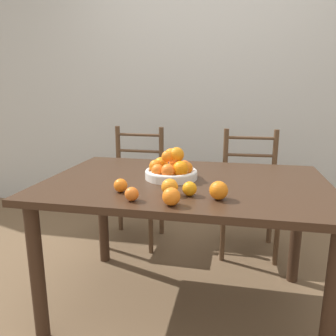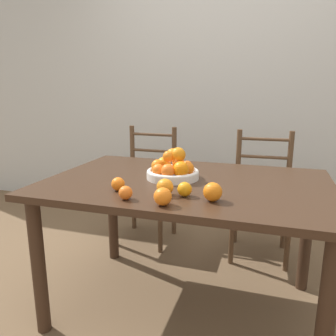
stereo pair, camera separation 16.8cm
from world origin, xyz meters
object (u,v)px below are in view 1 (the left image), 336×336
(orange_loose_1, at_px, (121,185))
(orange_loose_4, at_px, (132,194))
(orange_loose_5, at_px, (190,189))
(orange_loose_3, at_px, (172,197))
(fruit_bowl, at_px, (171,169))
(orange_loose_2, at_px, (170,187))
(orange_loose_0, at_px, (219,190))
(chair_right, at_px, (249,194))
(chair_left, at_px, (135,187))

(orange_loose_1, xyz_separation_m, orange_loose_4, (0.09, -0.11, -0.00))
(orange_loose_1, distance_m, orange_loose_5, 0.32)
(orange_loose_3, bearing_deg, orange_loose_1, 154.13)
(fruit_bowl, xyz_separation_m, orange_loose_2, (0.05, -0.29, -0.01))
(orange_loose_1, bearing_deg, orange_loose_3, -25.87)
(orange_loose_3, height_order, orange_loose_5, orange_loose_3)
(orange_loose_5, bearing_deg, orange_loose_0, -11.27)
(orange_loose_0, bearing_deg, orange_loose_2, 175.97)
(orange_loose_2, bearing_deg, fruit_bowl, 99.77)
(fruit_bowl, height_order, orange_loose_5, fruit_bowl)
(fruit_bowl, relative_size, orange_loose_3, 3.70)
(fruit_bowl, distance_m, orange_loose_5, 0.31)
(fruit_bowl, bearing_deg, orange_loose_2, -80.23)
(orange_loose_1, xyz_separation_m, chair_right, (0.64, 1.08, -0.34))
(fruit_bowl, xyz_separation_m, orange_loose_5, (0.14, -0.28, -0.02))
(orange_loose_1, height_order, orange_loose_2, orange_loose_2)
(orange_loose_1, distance_m, orange_loose_2, 0.23)
(orange_loose_1, relative_size, orange_loose_3, 0.85)
(orange_loose_1, bearing_deg, orange_loose_5, 1.87)
(orange_loose_3, distance_m, orange_loose_5, 0.15)
(orange_loose_3, xyz_separation_m, chair_right, (0.37, 1.21, -0.35))
(orange_loose_2, relative_size, orange_loose_5, 1.17)
(chair_left, bearing_deg, fruit_bowl, -59.45)
(chair_left, bearing_deg, orange_loose_1, -75.31)
(orange_loose_0, height_order, chair_left, chair_left)
(orange_loose_1, relative_size, orange_loose_2, 0.84)
(orange_loose_1, distance_m, orange_loose_4, 0.14)
(orange_loose_3, relative_size, orange_loose_5, 1.15)
(orange_loose_1, bearing_deg, orange_loose_0, -1.96)
(fruit_bowl, height_order, orange_loose_3, fruit_bowl)
(orange_loose_1, xyz_separation_m, chair_left, (-0.27, 1.08, -0.34))
(orange_loose_0, distance_m, chair_left, 1.36)
(orange_loose_5, xyz_separation_m, chair_right, (0.32, 1.07, -0.34))
(orange_loose_5, bearing_deg, orange_loose_4, -152.87)
(chair_left, bearing_deg, orange_loose_0, -55.86)
(orange_loose_3, bearing_deg, orange_loose_2, 105.87)
(orange_loose_3, bearing_deg, orange_loose_5, 69.97)
(orange_loose_4, distance_m, orange_loose_5, 0.26)
(fruit_bowl, bearing_deg, orange_loose_5, -63.32)
(fruit_bowl, distance_m, chair_right, 0.98)
(orange_loose_1, relative_size, chair_right, 0.07)
(fruit_bowl, xyz_separation_m, chair_right, (0.46, 0.79, -0.36))
(fruit_bowl, xyz_separation_m, chair_left, (-0.46, 0.79, -0.36))
(orange_loose_5, relative_size, chair_right, 0.07)
(fruit_bowl, xyz_separation_m, orange_loose_4, (-0.10, -0.40, -0.02))
(orange_loose_1, bearing_deg, orange_loose_2, -0.02)
(orange_loose_1, height_order, orange_loose_4, orange_loose_1)
(chair_left, bearing_deg, orange_loose_3, -65.26)
(orange_loose_4, relative_size, chair_left, 0.07)
(orange_loose_2, bearing_deg, orange_loose_0, -4.03)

